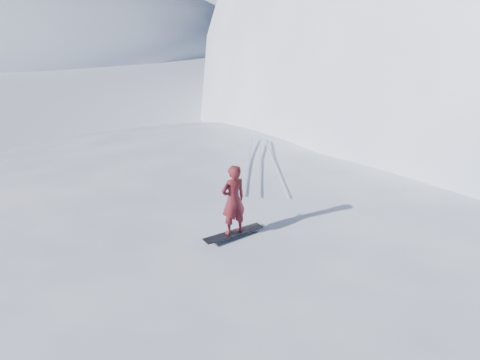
{
  "coord_description": "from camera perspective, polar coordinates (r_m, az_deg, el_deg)",
  "views": [
    {
      "loc": [
        0.84,
        -11.19,
        8.33
      ],
      "look_at": [
        -1.12,
        0.3,
        3.5
      ],
      "focal_mm": 35.0,
      "sensor_mm": 36.0,
      "label": 1
    }
  ],
  "objects": [
    {
      "name": "near_ridge",
      "position": [
        16.46,
        8.99,
        -8.22
      ],
      "size": [
        36.0,
        28.0,
        4.8
      ],
      "primitive_type": "ellipsoid",
      "color": "white",
      "rests_on": "ground"
    },
    {
      "name": "peak_shoulder",
      "position": [
        33.56,
        25.33,
        5.96
      ],
      "size": [
        28.0,
        24.0,
        18.0
      ],
      "primitive_type": "ellipsoid",
      "color": "white",
      "rests_on": "ground"
    },
    {
      "name": "snowboard",
      "position": [
        12.21,
        -0.8,
        -6.49
      ],
      "size": [
        1.46,
        1.35,
        0.03
      ],
      "primitive_type": "cube",
      "rotation": [
        0.0,
        0.0,
        0.73
      ],
      "color": "black",
      "rests_on": "near_ridge"
    },
    {
      "name": "board_tracks",
      "position": [
        17.01,
        2.63,
        2.14
      ],
      "size": [
        2.06,
        5.97,
        0.04
      ],
      "color": "silver",
      "rests_on": "ground"
    },
    {
      "name": "snowboarder",
      "position": [
        11.78,
        -0.82,
        -2.46
      ],
      "size": [
        0.81,
        0.79,
        1.87
      ],
      "primitive_type": "imported",
      "rotation": [
        0.0,
        0.0,
        3.87
      ],
      "color": "maroon",
      "rests_on": "snowboard"
    },
    {
      "name": "ground",
      "position": [
        13.98,
        4.46,
        -14.16
      ],
      "size": [
        400.0,
        400.0,
        0.0
      ],
      "primitive_type": "plane",
      "color": "white",
      "rests_on": "ground"
    },
    {
      "name": "far_ridge_c",
      "position": [
        128.16,
        -9.39,
        18.5
      ],
      "size": [
        140.0,
        90.0,
        36.0
      ],
      "primitive_type": "ellipsoid",
      "color": "white",
      "rests_on": "ground"
    },
    {
      "name": "wind_bumps",
      "position": [
        15.77,
        3.18,
        -9.44
      ],
      "size": [
        16.0,
        14.4,
        1.0
      ],
      "color": "white",
      "rests_on": "ground"
    }
  ]
}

